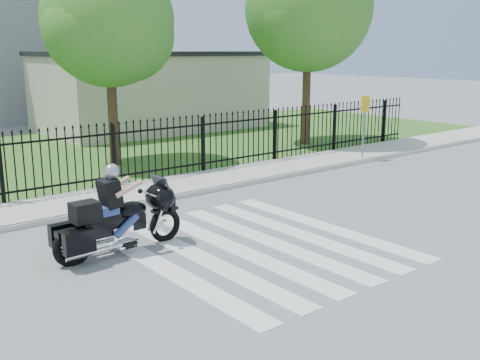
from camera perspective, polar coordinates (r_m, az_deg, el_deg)
ground at (r=11.19m, az=1.48°, el=-6.69°), size 120.00×120.00×0.00m
crosswalk at (r=11.19m, az=1.48°, el=-6.66°), size 5.00×5.50×0.01m
sidewalk at (r=15.16m, az=-10.84°, el=-1.37°), size 40.00×2.00×0.12m
curb at (r=14.31m, az=-8.94°, el=-2.16°), size 40.00×0.12×0.12m
grass_strip at (r=21.48m, az=-19.72°, el=2.21°), size 40.00×12.00×0.02m
iron_fence at (r=15.85m, az=-12.68°, el=2.30°), size 26.00×0.04×1.80m
tree_mid at (r=18.96m, az=-13.26°, el=15.43°), size 4.20×4.20×6.78m
tree_right at (r=22.93m, az=6.98°, el=17.02°), size 5.00×5.00×7.90m
building_low at (r=27.79m, az=-9.01°, el=8.75°), size 10.00×6.00×3.50m
building_low_roof at (r=27.71m, az=-9.15°, el=12.56°), size 10.20×6.20×0.20m
motorcycle_rider at (r=10.83m, az=-12.43°, el=-3.61°), size 2.71×0.84×1.79m
traffic_sign at (r=19.83m, az=12.53°, el=6.58°), size 0.46×0.09×2.13m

